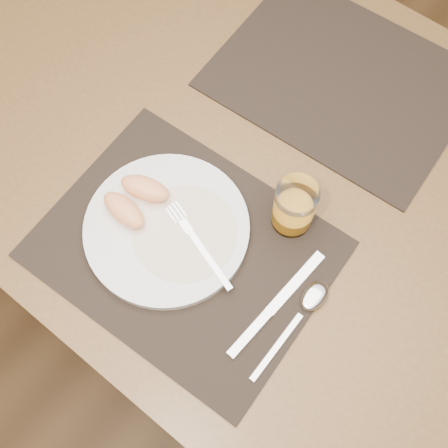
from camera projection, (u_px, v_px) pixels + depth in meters
ground at (253, 287)px, 1.66m from camera, size 5.00×5.00×0.00m
table at (269, 184)px, 1.05m from camera, size 1.40×0.90×0.75m
placemat_near at (185, 249)px, 0.91m from camera, size 0.47×0.37×0.00m
placemat_far at (341, 79)px, 1.04m from camera, size 0.47×0.37×0.00m
plate at (167, 228)px, 0.91m from camera, size 0.27×0.27×0.02m
plate_dressing at (185, 232)px, 0.90m from camera, size 0.17×0.17×0.00m
fork at (194, 238)px, 0.90m from camera, size 0.17×0.07×0.00m
knife at (269, 312)px, 0.86m from camera, size 0.03×0.22×0.01m
spoon at (309, 303)px, 0.87m from camera, size 0.04×0.19×0.01m
juice_glass at (294, 208)px, 0.89m from camera, size 0.07×0.07×0.10m
grapefruit_wedges at (134, 199)px, 0.91m from camera, size 0.09×0.11×0.03m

